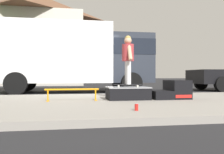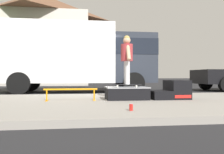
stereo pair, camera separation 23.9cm
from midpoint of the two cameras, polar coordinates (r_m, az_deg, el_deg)
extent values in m
plane|color=black|center=(8.96, -3.64, -4.53)|extent=(140.00, 140.00, 0.00)
cube|color=gray|center=(5.98, -1.57, -6.32)|extent=(50.00, 5.00, 0.12)
cube|color=black|center=(6.44, 4.53, -3.83)|extent=(1.09, 0.79, 0.33)
cube|color=gray|center=(6.43, 4.53, -2.48)|extent=(1.11, 0.81, 0.03)
cube|color=black|center=(6.69, 12.12, -4.13)|extent=(0.51, 0.82, 0.23)
cube|color=black|center=(6.87, 16.10, -2.86)|extent=(0.51, 0.82, 0.51)
cube|color=red|center=(6.51, 17.58, -4.46)|extent=(0.45, 0.01, 0.08)
cylinder|color=orange|center=(6.16, -8.69, -2.92)|extent=(1.35, 0.04, 0.04)
cylinder|color=orange|center=(6.20, -14.20, -4.22)|extent=(0.04, 0.04, 0.28)
cube|color=orange|center=(6.22, -14.20, -5.47)|extent=(0.06, 0.28, 0.01)
cylinder|color=orange|center=(6.19, -3.16, -4.22)|extent=(0.04, 0.04, 0.28)
cube|color=orange|center=(6.20, -3.16, -5.48)|extent=(0.06, 0.28, 0.01)
cube|color=black|center=(6.38, 4.62, -1.82)|extent=(0.80, 0.32, 0.02)
cylinder|color=silver|center=(6.49, 6.77, -2.09)|extent=(0.06, 0.04, 0.05)
cylinder|color=silver|center=(6.31, 6.93, -2.16)|extent=(0.06, 0.04, 0.05)
cylinder|color=silver|center=(6.47, 2.36, -2.10)|extent=(0.06, 0.04, 0.05)
cylinder|color=silver|center=(6.29, 2.39, -2.17)|extent=(0.06, 0.04, 0.05)
cylinder|color=silver|center=(6.46, 4.47, 1.02)|extent=(0.13, 0.13, 0.62)
cylinder|color=silver|center=(6.30, 4.77, 1.04)|extent=(0.13, 0.13, 0.62)
cylinder|color=#A53338|center=(6.41, 4.62, 5.80)|extent=(0.32, 0.32, 0.45)
cylinder|color=tan|center=(6.60, 4.25, 5.53)|extent=(0.10, 0.27, 0.43)
cylinder|color=tan|center=(6.22, 5.01, 5.86)|extent=(0.10, 0.27, 0.43)
sphere|color=tan|center=(6.45, 4.62, 8.65)|extent=(0.20, 0.20, 0.20)
sphere|color=tan|center=(6.46, 4.62, 9.13)|extent=(0.16, 0.16, 0.16)
cylinder|color=red|center=(4.35, 6.14, -7.18)|extent=(0.07, 0.07, 0.12)
cylinder|color=silver|center=(4.35, 6.14, -6.35)|extent=(0.06, 0.06, 0.00)
cube|color=white|center=(11.19, -12.29, 5.38)|extent=(5.00, 2.35, 2.60)
cube|color=#282D38|center=(11.43, 5.26, 4.27)|extent=(1.90, 2.16, 2.20)
cube|color=black|center=(11.48, 5.26, 6.68)|extent=(1.92, 2.19, 0.70)
cylinder|color=black|center=(12.52, 3.36, -1.12)|extent=(0.90, 0.28, 0.90)
cylinder|color=black|center=(10.23, 5.90, -1.42)|extent=(0.90, 0.28, 0.90)
cylinder|color=black|center=(12.50, -18.25, -1.13)|extent=(0.90, 0.28, 0.90)
cylinder|color=black|center=(10.20, -20.66, -1.43)|extent=(0.90, 0.28, 0.90)
cube|color=black|center=(13.37, 25.23, 0.06)|extent=(2.60, 1.85, 0.70)
cylinder|color=black|center=(13.97, 21.82, -1.36)|extent=(0.72, 0.24, 0.72)
cube|color=beige|center=(23.07, -17.05, 5.83)|extent=(9.00, 7.50, 6.00)
cube|color=#B2ADA3|center=(19.03, -18.99, 2.19)|extent=(9.00, 0.50, 2.80)
pyramid|color=brown|center=(23.85, -17.06, 15.92)|extent=(9.54, 7.95, 2.40)
camera|label=1|loc=(0.12, -89.06, 0.00)|focal=38.43mm
camera|label=2|loc=(0.12, 90.94, 0.00)|focal=38.43mm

